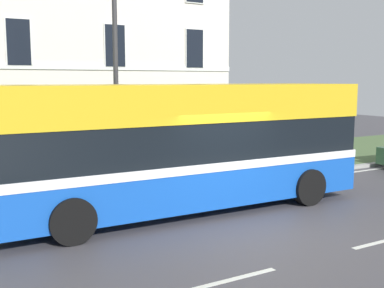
{
  "coord_description": "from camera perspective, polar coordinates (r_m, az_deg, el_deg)",
  "views": [
    {
      "loc": [
        -6.29,
        -8.02,
        3.27
      ],
      "look_at": [
        0.9,
        4.27,
        1.37
      ],
      "focal_mm": 45.19,
      "sensor_mm": 36.0,
      "label": 1
    }
  ],
  "objects": [
    {
      "name": "ground_plane",
      "position": [
        11.63,
        3.84,
        -8.81
      ],
      "size": [
        60.0,
        56.0,
        0.18
      ],
      "color": "#47444A"
    },
    {
      "name": "iron_verge_railing",
      "position": [
        13.24,
        -13.31,
        -4.13
      ],
      "size": [
        16.66,
        0.04,
        0.97
      ],
      "color": "black",
      "rests_on": "ground_plane"
    },
    {
      "name": "single_decker_bus",
      "position": [
        12.04,
        -1.21,
        -0.07
      ],
      "size": [
        9.57,
        2.88,
        3.15
      ],
      "rotation": [
        0.0,
        0.0,
        -0.02
      ],
      "color": "blue",
      "rests_on": "ground_plane"
    },
    {
      "name": "street_lamp_post",
      "position": [
        14.02,
        -9.01,
        9.14
      ],
      "size": [
        0.36,
        0.24,
        6.13
      ],
      "color": "#333338",
      "rests_on": "ground_plane"
    },
    {
      "name": "litter_bin",
      "position": [
        16.42,
        4.16,
        -1.6
      ],
      "size": [
        0.55,
        0.55,
        1.04
      ],
      "color": "#23472D",
      "rests_on": "ground_plane"
    }
  ]
}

